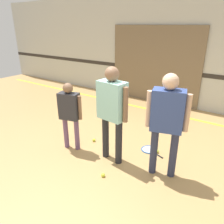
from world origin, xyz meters
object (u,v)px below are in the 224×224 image
object	(u,v)px
person_student_right	(167,116)
tennis_ball_by_spare_racket	(157,151)
tennis_ball_near_instructor	(103,175)
person_student_left	(70,110)
tennis_ball_stray_left	(94,140)
person_instructor	(112,106)
racket_spare_on_floor	(149,150)

from	to	relation	value
person_student_right	tennis_ball_by_spare_racket	world-z (taller)	person_student_right
person_student_right	tennis_ball_near_instructor	bearing A→B (deg)	23.46
person_student_left	tennis_ball_stray_left	world-z (taller)	person_student_left
person_instructor	tennis_ball_near_instructor	size ratio (longest dim) A/B	26.09
person_student_right	tennis_ball_stray_left	distance (m)	1.92
tennis_ball_stray_left	tennis_ball_near_instructor	bearing A→B (deg)	-43.73
person_student_left	tennis_ball_by_spare_racket	world-z (taller)	person_student_left
tennis_ball_stray_left	person_student_right	bearing A→B (deg)	-6.81
racket_spare_on_floor	tennis_ball_near_instructor	distance (m)	1.21
racket_spare_on_floor	tennis_ball_by_spare_racket	xyz separation A→B (m)	(0.16, 0.00, 0.02)
person_student_left	tennis_ball_near_instructor	world-z (taller)	person_student_left
person_student_left	tennis_ball_by_spare_racket	size ratio (longest dim) A/B	20.45
tennis_ball_near_instructor	person_student_right	bearing A→B (deg)	39.76
person_student_left	tennis_ball_by_spare_racket	distance (m)	1.88
person_student_right	racket_spare_on_floor	distance (m)	1.27
person_instructor	person_student_left	world-z (taller)	person_instructor
person_instructor	person_student_right	size ratio (longest dim) A/B	1.01
person_student_right	tennis_ball_near_instructor	size ratio (longest dim) A/B	25.81
person_instructor	person_student_right	distance (m)	0.93
racket_spare_on_floor	tennis_ball_stray_left	xyz separation A→B (m)	(-1.13, -0.35, 0.02)
person_student_left	tennis_ball_stray_left	xyz separation A→B (m)	(0.20, 0.45, -0.80)
tennis_ball_by_spare_racket	tennis_ball_stray_left	distance (m)	1.35
person_student_right	tennis_ball_near_instructor	world-z (taller)	person_student_right
tennis_ball_near_instructor	tennis_ball_stray_left	world-z (taller)	same
racket_spare_on_floor	tennis_ball_by_spare_racket	size ratio (longest dim) A/B	8.29
tennis_ball_stray_left	person_instructor	bearing A→B (deg)	-24.78
person_student_left	tennis_ball_by_spare_racket	xyz separation A→B (m)	(1.50, 0.80, -0.80)
person_instructor	tennis_ball_near_instructor	world-z (taller)	person_instructor
tennis_ball_near_instructor	tennis_ball_by_spare_racket	distance (m)	1.26
tennis_ball_by_spare_racket	tennis_ball_stray_left	bearing A→B (deg)	-164.76
tennis_ball_by_spare_racket	person_instructor	bearing A→B (deg)	-132.10
person_student_left	person_student_right	xyz separation A→B (m)	(1.82, 0.25, 0.22)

